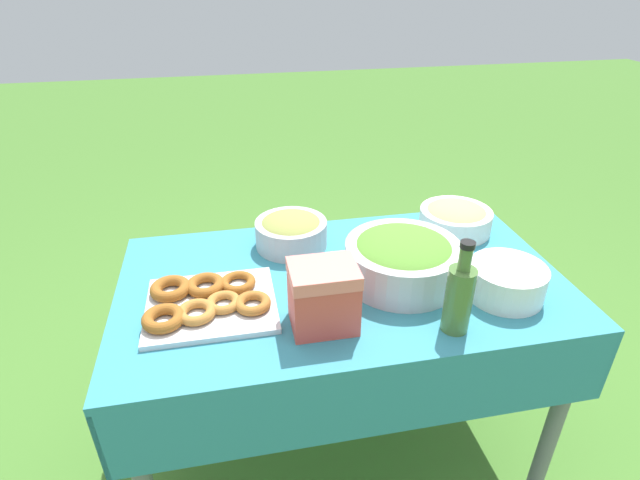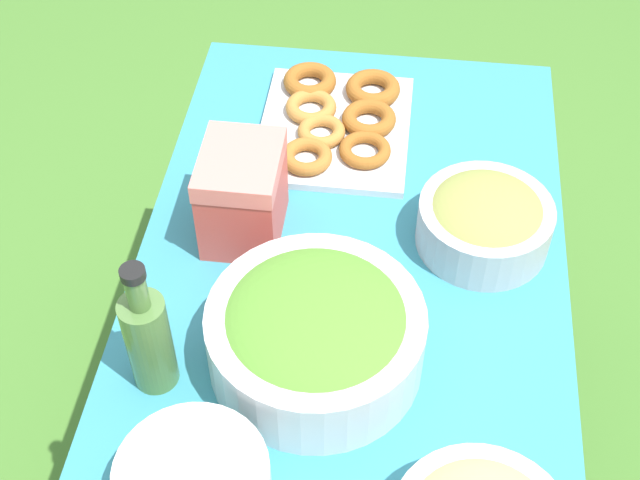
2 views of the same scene
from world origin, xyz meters
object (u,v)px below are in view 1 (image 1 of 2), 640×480
Objects in this scene: salad_bowl at (403,258)px; plate_stack at (506,281)px; cooler_box at (323,296)px; olive_oil_bottle at (459,297)px; pasta_bowl at (455,218)px; olive_bowl at (291,231)px; donut_platter at (206,301)px.

plate_stack is at bearing 152.52° from salad_bowl.
cooler_box reaches higher than salad_bowl.
olive_oil_bottle is 0.34m from cooler_box.
plate_stack is (0.02, 0.39, -0.00)m from pasta_bowl.
cooler_box is (0.56, 0.42, 0.04)m from pasta_bowl.
plate_stack is (-0.26, 0.14, -0.03)m from salad_bowl.
olive_bowl is at bearing -41.89° from salad_bowl.
olive_oil_bottle is at bearing 28.39° from plate_stack.
olive_bowl is at bearing -35.72° from plate_stack.
pasta_bowl is 1.16× the size of plate_stack.
olive_bowl is at bearing -0.57° from pasta_bowl.
cooler_box is (-0.02, 0.43, 0.03)m from olive_bowl.
pasta_bowl is 0.66× the size of donut_platter.
donut_platter is 0.34m from cooler_box.
salad_bowl reaches higher than donut_platter.
salad_bowl is 1.59× the size of plate_stack.
cooler_box is at bearing 156.10° from donut_platter.
donut_platter is 1.44× the size of olive_oil_bottle.
donut_platter is (0.86, 0.29, -0.03)m from pasta_bowl.
salad_bowl is at bearing 41.84° from pasta_bowl.
cooler_box reaches higher than pasta_bowl.
pasta_bowl is at bearing -114.30° from olive_oil_bottle.
pasta_bowl is at bearing -143.02° from cooler_box.
plate_stack is at bearing -177.11° from cooler_box.
pasta_bowl is 0.39m from plate_stack.
salad_bowl is 0.32m from cooler_box.
donut_platter is 2.08× the size of cooler_box.
pasta_bowl is 0.55m from olive_oil_bottle.
pasta_bowl is 1.38× the size of cooler_box.
salad_bowl is 0.25m from olive_oil_bottle.
plate_stack is 0.68m from olive_bowl.
plate_stack reaches higher than donut_platter.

